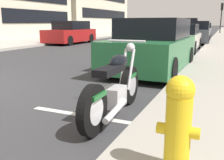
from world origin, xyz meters
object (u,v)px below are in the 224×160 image
at_px(traffic_signal_near_corner, 222,11).
at_px(crossing_truck, 182,25).
at_px(parked_car_second_in_row, 179,38).
at_px(parked_car_at_intersection, 196,33).
at_px(parked_car_far_down_curb, 153,46).
at_px(parked_motorcycle, 115,89).
at_px(car_opposite_curb, 71,33).
at_px(fire_hydrant, 178,122).
at_px(parked_car_across_street, 201,31).

bearing_deg(traffic_signal_near_corner, crossing_truck, 66.58).
height_order(parked_car_second_in_row, traffic_signal_near_corner, traffic_signal_near_corner).
distance_m(parked_car_at_intersection, crossing_truck, 18.53).
bearing_deg(parked_car_at_intersection, parked_car_far_down_curb, 177.82).
xyz_separation_m(parked_motorcycle, parked_car_far_down_curb, (3.96, 0.46, 0.28)).
height_order(parked_car_far_down_curb, car_opposite_curb, parked_car_far_down_curb).
bearing_deg(car_opposite_curb, parked_car_at_intersection, 115.10).
bearing_deg(parked_car_second_in_row, parked_car_at_intersection, -3.33).
xyz_separation_m(parked_car_at_intersection, fire_hydrant, (-16.63, -1.54, -0.13)).
distance_m(parked_motorcycle, parked_car_at_intersection, 15.30).
bearing_deg(car_opposite_curb, parked_car_second_in_row, 76.28).
bearing_deg(parked_car_at_intersection, traffic_signal_near_corner, -6.42).
bearing_deg(parked_car_at_intersection, parked_car_second_in_row, 175.57).
distance_m(parked_car_far_down_curb, parked_car_second_in_row, 5.87).
xyz_separation_m(parked_motorcycle, parked_car_at_intersection, (15.30, 0.40, 0.28)).
distance_m(parked_motorcycle, parked_car_far_down_curb, 3.99).
xyz_separation_m(parked_car_far_down_curb, parked_car_at_intersection, (11.34, -0.06, -0.01)).
relative_size(crossing_truck, car_opposite_curb, 1.30).
xyz_separation_m(parked_car_second_in_row, car_opposite_curb, (1.77, 7.50, 0.08)).
relative_size(parked_motorcycle, parked_car_second_in_row, 0.50).
bearing_deg(crossing_truck, fire_hydrant, 97.12).
bearing_deg(parked_car_across_street, car_opposite_curb, 138.54).
height_order(parked_car_at_intersection, car_opposite_curb, car_opposite_curb).
height_order(parked_car_across_street, crossing_truck, crossing_truck).
height_order(fire_hydrant, traffic_signal_near_corner, traffic_signal_near_corner).
xyz_separation_m(parked_car_far_down_curb, parked_car_across_street, (17.37, 0.11, -0.07)).
relative_size(parked_motorcycle, crossing_truck, 0.38).
bearing_deg(car_opposite_curb, parked_car_far_down_curb, 44.75).
bearing_deg(parked_motorcycle, parked_car_at_intersection, 0.58).
relative_size(parked_car_far_down_curb, fire_hydrant, 4.87).
bearing_deg(parked_car_second_in_row, car_opposite_curb, 75.97).
bearing_deg(parked_car_at_intersection, fire_hydrant, -176.58).
bearing_deg(traffic_signal_near_corner, parked_car_at_intersection, 175.45).
bearing_deg(fire_hydrant, parked_car_across_street, 4.32).
relative_size(parked_car_at_intersection, traffic_signal_near_corner, 1.27).
bearing_deg(car_opposite_curb, crossing_truck, 168.87).
relative_size(crossing_truck, fire_hydrant, 6.51).
relative_size(parked_motorcycle, parked_car_across_street, 0.46).
xyz_separation_m(parked_motorcycle, car_opposite_curb, (11.59, 8.15, 0.28)).
relative_size(parked_car_far_down_curb, parked_car_at_intersection, 0.91).
bearing_deg(parked_car_far_down_curb, traffic_signal_near_corner, -1.49).
distance_m(parked_car_second_in_row, crossing_truck, 23.89).
relative_size(parked_motorcycle, fire_hydrant, 2.48).
relative_size(fire_hydrant, traffic_signal_near_corner, 0.24).
relative_size(parked_car_second_in_row, car_opposite_curb, 0.99).
xyz_separation_m(parked_car_second_in_row, parked_car_across_street, (11.50, -0.07, 0.01)).
height_order(parked_car_second_in_row, parked_car_at_intersection, parked_car_at_intersection).
relative_size(parked_car_second_in_row, parked_car_at_intersection, 0.94).
height_order(parked_car_far_down_curb, parked_car_across_street, parked_car_far_down_curb).
relative_size(parked_car_at_intersection, parked_car_across_street, 0.99).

